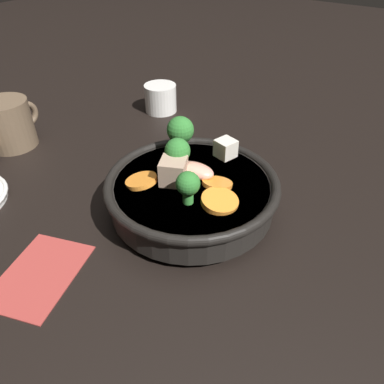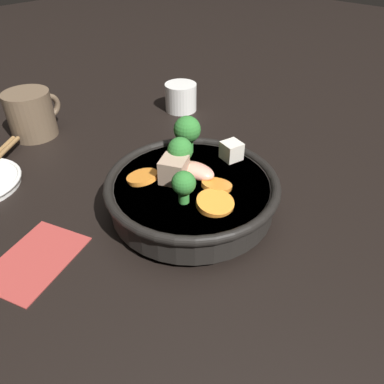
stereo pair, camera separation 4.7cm
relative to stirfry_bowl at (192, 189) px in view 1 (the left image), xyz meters
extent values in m
plane|color=black|center=(0.00, 0.00, -0.04)|extent=(3.00, 3.00, 0.00)
cylinder|color=black|center=(0.00, 0.00, -0.03)|extent=(0.11, 0.11, 0.01)
cylinder|color=black|center=(0.00, 0.00, -0.01)|extent=(0.21, 0.21, 0.04)
torus|color=black|center=(0.00, 0.00, 0.01)|extent=(0.22, 0.22, 0.01)
cylinder|color=brown|center=(0.00, 0.00, 0.00)|extent=(0.19, 0.19, 0.02)
cylinder|color=orange|center=(-0.02, -0.05, 0.02)|extent=(0.04, 0.04, 0.01)
cylinder|color=orange|center=(-0.04, 0.05, 0.01)|extent=(0.05, 0.05, 0.01)
cylinder|color=orange|center=(0.01, -0.03, 0.01)|extent=(0.04, 0.04, 0.01)
cylinder|color=green|center=(0.01, 0.03, 0.02)|extent=(0.01, 0.01, 0.02)
sphere|color=#2D752D|center=(0.01, 0.03, 0.04)|extent=(0.03, 0.03, 0.03)
cylinder|color=green|center=(0.05, 0.05, 0.02)|extent=(0.02, 0.02, 0.02)
sphere|color=#2D752D|center=(0.05, 0.05, 0.05)|extent=(0.04, 0.04, 0.04)
cylinder|color=green|center=(-0.04, -0.02, 0.02)|extent=(0.01, 0.01, 0.02)
sphere|color=#2D752D|center=(-0.04, -0.02, 0.04)|extent=(0.03, 0.03, 0.03)
cube|color=tan|center=(-0.01, 0.02, 0.03)|extent=(0.04, 0.04, 0.03)
cube|color=silver|center=(0.08, 0.00, 0.02)|extent=(0.03, 0.03, 0.02)
ellipsoid|color=#EA9E84|center=(0.01, 0.00, 0.02)|extent=(0.04, 0.06, 0.02)
cylinder|color=white|center=(0.22, 0.23, -0.01)|extent=(0.06, 0.06, 0.05)
cylinder|color=brown|center=(0.22, 0.23, 0.01)|extent=(0.05, 0.05, 0.00)
cylinder|color=brown|center=(-0.04, 0.35, 0.00)|extent=(0.08, 0.08, 0.08)
torus|color=brown|center=(0.00, 0.35, 0.01)|extent=(0.04, 0.01, 0.04)
cube|color=#A33833|center=(-0.19, 0.07, -0.03)|extent=(0.13, 0.11, 0.00)
camera|label=1|loc=(-0.31, -0.22, 0.28)|focal=35.00mm
camera|label=2|loc=(-0.28, -0.26, 0.28)|focal=35.00mm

